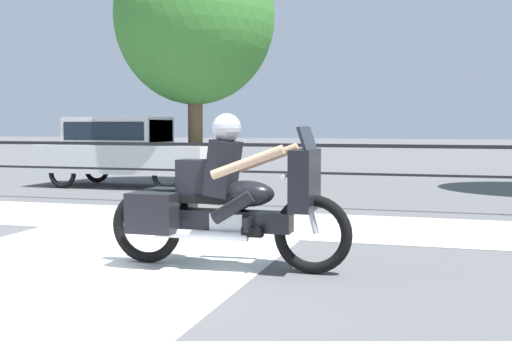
{
  "coord_description": "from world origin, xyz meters",
  "views": [
    {
      "loc": [
        3.81,
        -5.45,
        1.43
      ],
      "look_at": [
        1.95,
        0.91,
        0.96
      ],
      "focal_mm": 45.0,
      "sensor_mm": 36.0,
      "label": 1
    }
  ],
  "objects": [
    {
      "name": "ground_plane",
      "position": [
        0.0,
        0.0,
        0.0
      ],
      "size": [
        120.0,
        120.0,
        0.0
      ],
      "primitive_type": "plane",
      "color": "#565659"
    },
    {
      "name": "sidewalk_band",
      "position": [
        0.0,
        3.4,
        0.01
      ],
      "size": [
        44.0,
        2.4,
        0.01
      ],
      "primitive_type": "cube",
      "color": "#A8A59E",
      "rests_on": "ground"
    },
    {
      "name": "crosswalk_band",
      "position": [
        0.28,
        -0.2,
        0.0
      ],
      "size": [
        3.69,
        6.0,
        0.01
      ],
      "primitive_type": "cube",
      "color": "silver",
      "rests_on": "ground"
    },
    {
      "name": "fence_railing",
      "position": [
        0.0,
        5.24,
        0.88
      ],
      "size": [
        36.0,
        0.05,
        1.11
      ],
      "color": "black",
      "rests_on": "ground"
    },
    {
      "name": "motorcycle",
      "position": [
        1.73,
        0.54,
        0.68
      ],
      "size": [
        2.51,
        0.76,
        1.54
      ],
      "rotation": [
        0.0,
        0.0,
        0.02
      ],
      "color": "black",
      "rests_on": "ground"
    },
    {
      "name": "parked_car",
      "position": [
        -3.22,
        7.85,
        0.91
      ],
      "size": [
        4.12,
        1.61,
        1.6
      ],
      "rotation": [
        0.0,
        0.0,
        0.05
      ],
      "color": "silver",
      "rests_on": "ground"
    },
    {
      "name": "tree_behind_car",
      "position": [
        -1.66,
        8.3,
        3.87
      ],
      "size": [
        3.64,
        3.64,
        5.89
      ],
      "color": "brown",
      "rests_on": "ground"
    }
  ]
}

